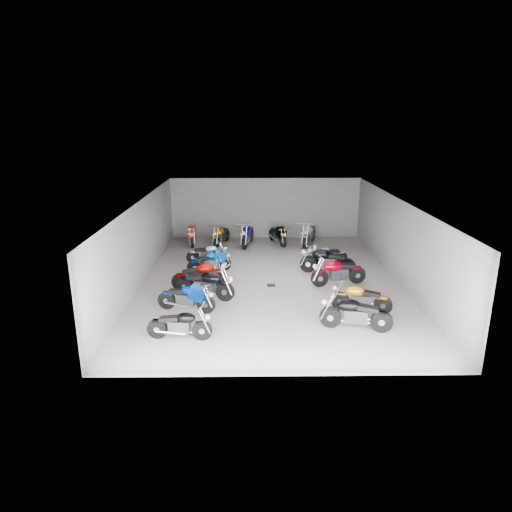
{
  "coord_description": "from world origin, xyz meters",
  "views": [
    {
      "loc": [
        -0.8,
        -17.05,
        6.17
      ],
      "look_at": [
        -0.58,
        0.13,
        1.0
      ],
      "focal_mm": 32.0,
      "sensor_mm": 36.0,
      "label": 1
    }
  ],
  "objects_px": {
    "drain_grate": "(271,285)",
    "motorcycle_left_f": "(208,254)",
    "motorcycle_left_a": "(180,324)",
    "motorcycle_right_e": "(327,261)",
    "motorcycle_right_f": "(327,255)",
    "motorcycle_left_c": "(206,284)",
    "motorcycle_left_d": "(200,275)",
    "motorcycle_left_e": "(210,262)",
    "motorcycle_back_d": "(278,235)",
    "motorcycle_back_e": "(309,234)",
    "motorcycle_right_b": "(361,298)",
    "motorcycle_left_b": "(187,298)",
    "motorcycle_right_a": "(355,314)",
    "motorcycle_back_c": "(248,235)",
    "motorcycle_back_a": "(193,234)",
    "motorcycle_back_b": "(221,235)",
    "motorcycle_right_d": "(338,272)"
  },
  "relations": [
    {
      "from": "motorcycle_left_b",
      "to": "motorcycle_right_a",
      "type": "height_order",
      "value": "motorcycle_right_a"
    },
    {
      "from": "drain_grate",
      "to": "motorcycle_left_b",
      "type": "height_order",
      "value": "motorcycle_left_b"
    },
    {
      "from": "motorcycle_left_c",
      "to": "motorcycle_left_d",
      "type": "height_order",
      "value": "motorcycle_left_c"
    },
    {
      "from": "motorcycle_left_a",
      "to": "motorcycle_right_d",
      "type": "xyz_separation_m",
      "value": [
        5.41,
        4.46,
        0.07
      ]
    },
    {
      "from": "motorcycle_left_e",
      "to": "motorcycle_back_e",
      "type": "relative_size",
      "value": 0.81
    },
    {
      "from": "motorcycle_left_a",
      "to": "motorcycle_right_a",
      "type": "height_order",
      "value": "motorcycle_right_a"
    },
    {
      "from": "motorcycle_left_b",
      "to": "motorcycle_left_d",
      "type": "height_order",
      "value": "motorcycle_left_d"
    },
    {
      "from": "motorcycle_right_a",
      "to": "motorcycle_right_f",
      "type": "height_order",
      "value": "motorcycle_right_a"
    },
    {
      "from": "motorcycle_back_d",
      "to": "motorcycle_left_b",
      "type": "bearing_deg",
      "value": 48.11
    },
    {
      "from": "motorcycle_left_a",
      "to": "motorcycle_back_d",
      "type": "distance_m",
      "value": 11.1
    },
    {
      "from": "motorcycle_left_d",
      "to": "motorcycle_right_a",
      "type": "relative_size",
      "value": 0.95
    },
    {
      "from": "motorcycle_right_f",
      "to": "motorcycle_back_e",
      "type": "relative_size",
      "value": 0.81
    },
    {
      "from": "motorcycle_right_a",
      "to": "motorcycle_right_e",
      "type": "relative_size",
      "value": 0.96
    },
    {
      "from": "motorcycle_back_c",
      "to": "motorcycle_back_e",
      "type": "xyz_separation_m",
      "value": [
        3.12,
        0.04,
        0.01
      ]
    },
    {
      "from": "motorcycle_left_d",
      "to": "motorcycle_left_f",
      "type": "relative_size",
      "value": 1.12
    },
    {
      "from": "motorcycle_left_b",
      "to": "motorcycle_back_a",
      "type": "xyz_separation_m",
      "value": [
        -0.83,
        8.54,
        0.04
      ]
    },
    {
      "from": "motorcycle_left_c",
      "to": "motorcycle_right_f",
      "type": "xyz_separation_m",
      "value": [
        4.97,
        3.86,
        -0.1
      ]
    },
    {
      "from": "motorcycle_right_e",
      "to": "motorcycle_right_f",
      "type": "distance_m",
      "value": 1.2
    },
    {
      "from": "motorcycle_left_d",
      "to": "motorcycle_right_e",
      "type": "xyz_separation_m",
      "value": [
        5.07,
        1.61,
        0.05
      ]
    },
    {
      "from": "drain_grate",
      "to": "motorcycle_left_a",
      "type": "bearing_deg",
      "value": -122.59
    },
    {
      "from": "motorcycle_right_f",
      "to": "motorcycle_left_c",
      "type": "bearing_deg",
      "value": 114.44
    },
    {
      "from": "motorcycle_left_b",
      "to": "motorcycle_right_f",
      "type": "height_order",
      "value": "motorcycle_left_b"
    },
    {
      "from": "motorcycle_right_a",
      "to": "motorcycle_right_e",
      "type": "height_order",
      "value": "motorcycle_right_e"
    },
    {
      "from": "motorcycle_right_b",
      "to": "motorcycle_back_c",
      "type": "distance_m",
      "value": 9.23
    },
    {
      "from": "motorcycle_left_c",
      "to": "motorcycle_left_e",
      "type": "distance_m",
      "value": 2.92
    },
    {
      "from": "motorcycle_left_a",
      "to": "motorcycle_right_e",
      "type": "height_order",
      "value": "motorcycle_right_e"
    },
    {
      "from": "motorcycle_left_d",
      "to": "motorcycle_back_d",
      "type": "bearing_deg",
      "value": 135.45
    },
    {
      "from": "drain_grate",
      "to": "motorcycle_left_f",
      "type": "distance_m",
      "value": 3.96
    },
    {
      "from": "motorcycle_left_d",
      "to": "motorcycle_back_b",
      "type": "relative_size",
      "value": 1.04
    },
    {
      "from": "motorcycle_left_f",
      "to": "motorcycle_back_b",
      "type": "xyz_separation_m",
      "value": [
        0.41,
        3.16,
        0.05
      ]
    },
    {
      "from": "motorcycle_back_d",
      "to": "motorcycle_left_d",
      "type": "bearing_deg",
      "value": 42.95
    },
    {
      "from": "motorcycle_back_a",
      "to": "motorcycle_back_d",
      "type": "relative_size",
      "value": 1.1
    },
    {
      "from": "motorcycle_left_a",
      "to": "motorcycle_back_e",
      "type": "xyz_separation_m",
      "value": [
        5.02,
        10.37,
        0.1
      ]
    },
    {
      "from": "motorcycle_left_d",
      "to": "motorcycle_left_b",
      "type": "bearing_deg",
      "value": -22.53
    },
    {
      "from": "motorcycle_left_a",
      "to": "motorcycle_right_f",
      "type": "xyz_separation_m",
      "value": [
        5.41,
        7.02,
        -0.02
      ]
    },
    {
      "from": "motorcycle_right_b",
      "to": "motorcycle_back_b",
      "type": "xyz_separation_m",
      "value": [
        -5.14,
        8.56,
        0.01
      ]
    },
    {
      "from": "motorcycle_left_f",
      "to": "motorcycle_left_b",
      "type": "bearing_deg",
      "value": -0.78
    },
    {
      "from": "motorcycle_left_f",
      "to": "motorcycle_right_b",
      "type": "height_order",
      "value": "motorcycle_right_b"
    },
    {
      "from": "motorcycle_left_b",
      "to": "motorcycle_back_e",
      "type": "xyz_separation_m",
      "value": [
        5.1,
        8.34,
        0.07
      ]
    },
    {
      "from": "motorcycle_left_a",
      "to": "motorcycle_left_f",
      "type": "relative_size",
      "value": 1.04
    },
    {
      "from": "motorcycle_left_c",
      "to": "motorcycle_right_f",
      "type": "relative_size",
      "value": 1.19
    },
    {
      "from": "motorcycle_left_c",
      "to": "motorcycle_back_c",
      "type": "height_order",
      "value": "motorcycle_back_c"
    },
    {
      "from": "motorcycle_left_c",
      "to": "motorcycle_right_f",
      "type": "distance_m",
      "value": 6.29
    },
    {
      "from": "motorcycle_back_e",
      "to": "drain_grate",
      "type": "bearing_deg",
      "value": 89.46
    },
    {
      "from": "motorcycle_right_a",
      "to": "motorcycle_right_b",
      "type": "relative_size",
      "value": 1.11
    },
    {
      "from": "motorcycle_left_d",
      "to": "motorcycle_back_e",
      "type": "relative_size",
      "value": 0.92
    },
    {
      "from": "motorcycle_left_d",
      "to": "motorcycle_left_e",
      "type": "xyz_separation_m",
      "value": [
        0.21,
        1.85,
        -0.05
      ]
    },
    {
      "from": "motorcycle_left_f",
      "to": "motorcycle_back_a",
      "type": "bearing_deg",
      "value": -160.39
    },
    {
      "from": "motorcycle_back_a",
      "to": "motorcycle_back_d",
      "type": "bearing_deg",
      "value": 175.18
    },
    {
      "from": "motorcycle_back_d",
      "to": "motorcycle_back_e",
      "type": "xyz_separation_m",
      "value": [
        1.57,
        -0.18,
        0.07
      ]
    }
  ]
}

